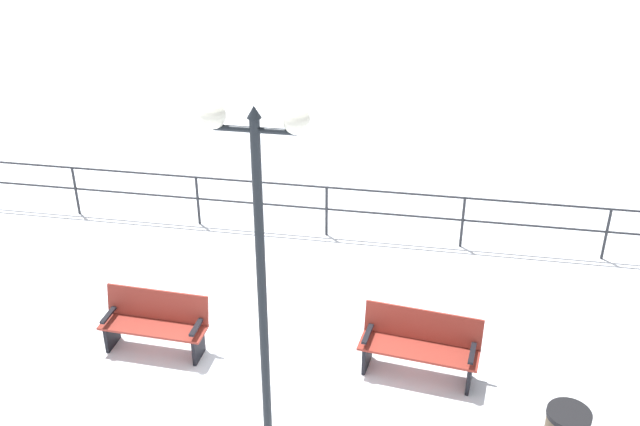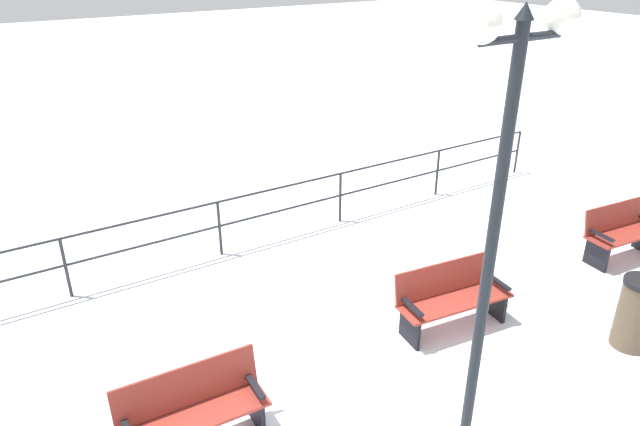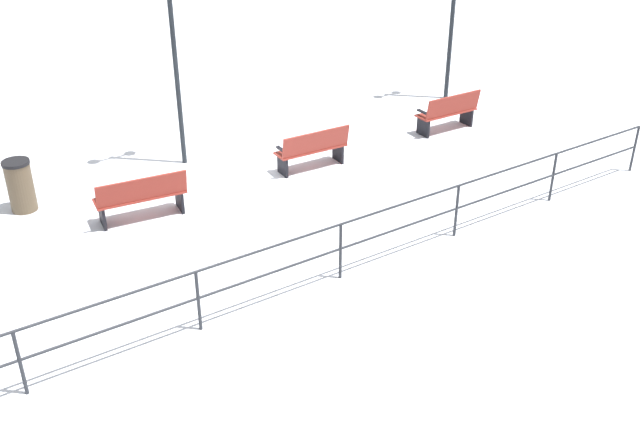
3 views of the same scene
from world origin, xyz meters
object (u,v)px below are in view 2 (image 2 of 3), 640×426
object	(u,v)px
lamppost_middle	(502,174)
trash_bin	(636,313)
bench_fourth	(621,232)
bench_second	(193,409)
bench_third	(452,296)

from	to	relation	value
lamppost_middle	trash_bin	size ratio (longest dim) A/B	4.53
bench_fourth	trash_bin	xyz separation A→B (m)	(1.51, -2.04, 0.02)
bench_fourth	trash_bin	distance (m)	2.53
bench_fourth	bench_second	bearing A→B (deg)	-83.78
bench_fourth	bench_third	bearing A→B (deg)	-85.33
bench_third	lamppost_middle	world-z (taller)	lamppost_middle
bench_third	lamppost_middle	distance (m)	3.75
bench_third	lamppost_middle	size ratio (longest dim) A/B	0.37
bench_third	bench_fourth	bearing A→B (deg)	95.87
bench_second	trash_bin	world-z (taller)	trash_bin
trash_bin	bench_second	bearing A→B (deg)	-105.02
bench_second	bench_fourth	xyz separation A→B (m)	(-0.04, 7.50, 0.01)
bench_third	lamppost_middle	xyz separation A→B (m)	(1.91, -1.67, 2.76)
bench_second	lamppost_middle	bearing A→B (deg)	52.01
bench_second	bench_fourth	distance (m)	7.50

